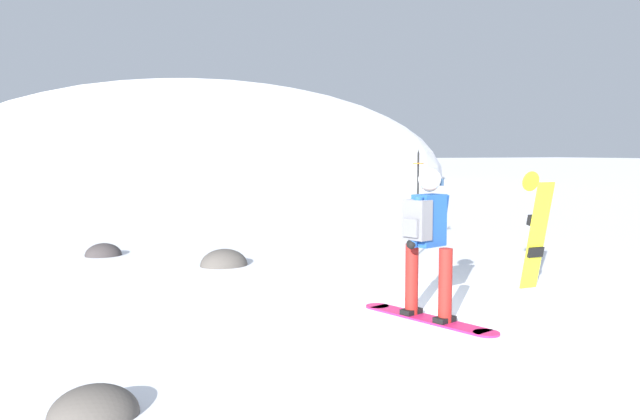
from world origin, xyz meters
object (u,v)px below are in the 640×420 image
at_px(snowboarder_main, 427,240).
at_px(rock_mid, 224,266).
at_px(piste_marker_near, 418,195).
at_px(rock_dark, 103,256).
at_px(rock_small, 94,416).
at_px(spare_snowboard, 536,230).

xyz_separation_m(snowboarder_main, rock_mid, (-1.11, 4.35, -0.92)).
height_order(piste_marker_near, rock_mid, piste_marker_near).
relative_size(rock_dark, rock_small, 1.01).
bearing_deg(spare_snowboard, rock_small, -161.26).
bearing_deg(rock_mid, snowboarder_main, -75.70).
distance_m(rock_dark, rock_small, 7.55).
height_order(rock_dark, rock_mid, rock_mid).
relative_size(piste_marker_near, rock_small, 3.01).
height_order(rock_mid, rock_small, rock_mid).
height_order(spare_snowboard, piste_marker_near, piste_marker_near).
xyz_separation_m(piste_marker_near, rock_dark, (-5.28, 2.29, -1.11)).
bearing_deg(snowboarder_main, rock_small, -161.11).
xyz_separation_m(piste_marker_near, rock_mid, (-3.55, 0.38, -1.11)).
bearing_deg(snowboarder_main, spare_snowboard, 18.51).
relative_size(spare_snowboard, rock_small, 2.52).
bearing_deg(spare_snowboard, snowboarder_main, -161.49).
bearing_deg(rock_dark, rock_mid, -47.85).
xyz_separation_m(spare_snowboard, piste_marker_near, (0.16, 3.20, 0.28)).
bearing_deg(spare_snowboard, piste_marker_near, 87.08).
height_order(spare_snowboard, rock_mid, spare_snowboard).
bearing_deg(spare_snowboard, rock_dark, 132.97).
height_order(rock_dark, rock_small, rock_dark).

